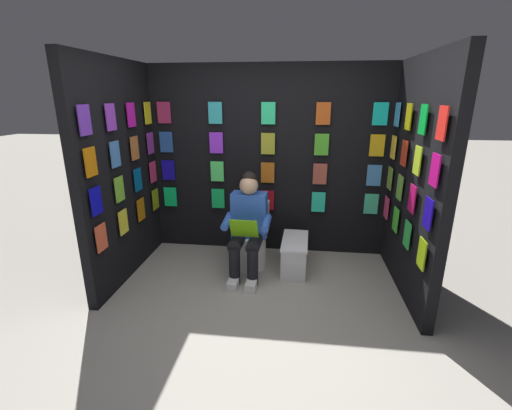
{
  "coord_description": "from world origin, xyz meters",
  "views": [
    {
      "loc": [
        -0.38,
        2.71,
        1.99
      ],
      "look_at": [
        0.06,
        -0.9,
        0.85
      ],
      "focal_mm": 24.44,
      "sensor_mm": 36.0,
      "label": 1
    }
  ],
  "objects": [
    {
      "name": "comic_longbox_near",
      "position": [
        -0.38,
        -1.1,
        0.19
      ],
      "size": [
        0.32,
        0.66,
        0.38
      ],
      "rotation": [
        0.0,
        0.0,
        -0.03
      ],
      "color": "silver",
      "rests_on": "ground"
    },
    {
      "name": "person_reading",
      "position": [
        0.16,
        -0.93,
        0.6
      ],
      "size": [
        0.54,
        0.69,
        1.19
      ],
      "rotation": [
        0.0,
        0.0,
        -0.04
      ],
      "color": "blue",
      "rests_on": "ground"
    },
    {
      "name": "display_wall_left",
      "position": [
        -1.55,
        -0.82,
        1.19
      ],
      "size": [
        0.14,
        1.64,
        2.38
      ],
      "color": "black",
      "rests_on": "ground"
    },
    {
      "name": "toilet",
      "position": [
        0.15,
        -1.16,
        0.33
      ],
      "size": [
        0.41,
        0.56,
        0.77
      ],
      "rotation": [
        0.0,
        0.0,
        -0.04
      ],
      "color": "white",
      "rests_on": "ground"
    },
    {
      "name": "display_wall_right",
      "position": [
        1.55,
        -0.82,
        1.19
      ],
      "size": [
        0.14,
        1.64,
        2.38
      ],
      "color": "black",
      "rests_on": "ground"
    },
    {
      "name": "display_wall_back",
      "position": [
        0.0,
        -1.69,
        1.19
      ],
      "size": [
        3.09,
        0.14,
        2.38
      ],
      "color": "black",
      "rests_on": "ground"
    },
    {
      "name": "ground_plane",
      "position": [
        0.0,
        0.0,
        0.0
      ],
      "size": [
        30.0,
        30.0,
        0.0
      ],
      "primitive_type": "plane",
      "color": "#9E998E"
    }
  ]
}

